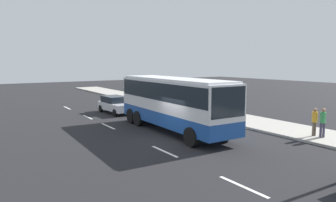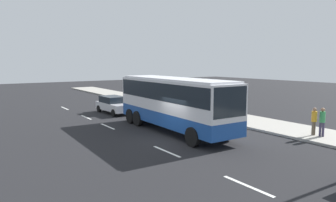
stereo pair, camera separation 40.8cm
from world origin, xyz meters
name	(u,v)px [view 2 (the right image)]	position (x,y,z in m)	size (l,w,h in m)	color
ground_plane	(174,140)	(0.00, 0.00, 0.00)	(120.00, 120.00, 0.00)	black
sidewalk_curb	(261,124)	(0.00, 8.02, 0.07)	(80.00, 4.00, 0.15)	#A8A399
lane_centreline	(180,157)	(2.92, -1.75, 0.00)	(38.93, 0.16, 0.01)	white
coach_bus	(174,99)	(-1.87, 1.30, 2.23)	(10.68, 3.01, 3.60)	#1E4C9E
car_silver_hatch	(114,104)	(-11.04, 1.13, 0.81)	(4.41, 2.06, 1.54)	silver
pedestrian_near_curb	(314,119)	(4.42, 7.43, 1.14)	(0.32, 0.32, 1.72)	brown
pedestrian_at_crossing	(322,120)	(4.89, 7.51, 1.17)	(0.32, 0.32, 1.76)	#38334C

